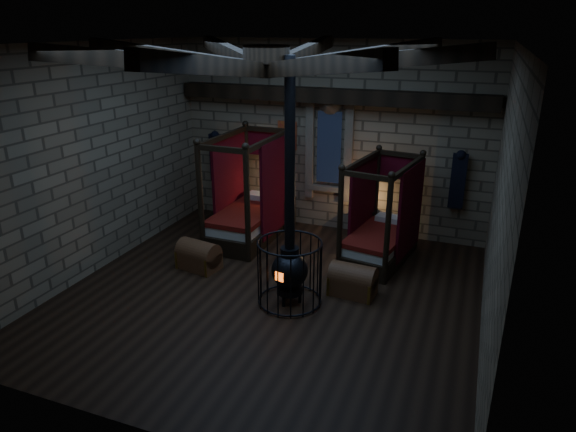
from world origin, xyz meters
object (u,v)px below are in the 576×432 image
(bed_left, at_px, (250,213))
(trunk_right, at_px, (353,281))
(stove, at_px, (290,267))
(trunk_left, at_px, (199,256))
(bed_right, at_px, (381,235))

(bed_left, height_order, trunk_right, bed_left)
(stove, bearing_deg, trunk_left, 178.21)
(trunk_left, bearing_deg, bed_right, 38.31)
(stove, bearing_deg, bed_right, 78.69)
(bed_right, bearing_deg, stove, -105.97)
(bed_right, distance_m, stove, 2.55)
(trunk_left, bearing_deg, trunk_right, 11.39)
(bed_left, relative_size, stove, 0.57)
(bed_left, xyz_separation_m, stove, (1.85, -2.37, 0.09))
(trunk_left, distance_m, trunk_right, 3.04)
(trunk_right, bearing_deg, bed_left, 152.60)
(bed_right, xyz_separation_m, trunk_right, (-0.15, -1.64, -0.24))
(bed_right, bearing_deg, trunk_left, -142.64)
(bed_left, xyz_separation_m, trunk_left, (-0.27, -1.77, -0.31))
(bed_right, xyz_separation_m, stove, (-1.08, -2.30, 0.15))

